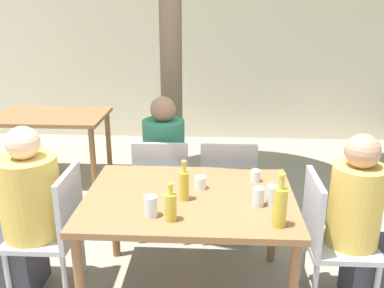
# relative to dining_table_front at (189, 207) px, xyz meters

# --- Properties ---
(cafe_building_wall) EXTENTS (10.00, 0.08, 2.80)m
(cafe_building_wall) POSITION_rel_dining_table_front_xyz_m (0.00, 3.60, 0.73)
(cafe_building_wall) COLOR beige
(cafe_building_wall) RESTS_ON ground_plane
(dining_table_front) EXTENTS (1.34, 1.00, 0.75)m
(dining_table_front) POSITION_rel_dining_table_front_xyz_m (0.00, 0.00, 0.00)
(dining_table_front) COLOR brown
(dining_table_front) RESTS_ON ground_plane
(dining_table_back) EXTENTS (1.21, 0.78, 0.75)m
(dining_table_back) POSITION_rel_dining_table_front_xyz_m (-1.65, 1.94, -0.02)
(dining_table_back) COLOR brown
(dining_table_back) RESTS_ON ground_plane
(patio_chair_0) EXTENTS (0.44, 0.44, 0.89)m
(patio_chair_0) POSITION_rel_dining_table_front_xyz_m (-0.90, 0.00, -0.17)
(patio_chair_0) COLOR #B2B2B7
(patio_chair_0) RESTS_ON ground_plane
(patio_chair_1) EXTENTS (0.44, 0.44, 0.89)m
(patio_chair_1) POSITION_rel_dining_table_front_xyz_m (0.90, 0.00, -0.17)
(patio_chair_1) COLOR #B2B2B7
(patio_chair_1) RESTS_ON ground_plane
(patio_chair_2) EXTENTS (0.44, 0.44, 0.89)m
(patio_chair_2) POSITION_rel_dining_table_front_xyz_m (-0.27, 0.73, -0.17)
(patio_chair_2) COLOR #B2B2B7
(patio_chair_2) RESTS_ON ground_plane
(patio_chair_3) EXTENTS (0.44, 0.44, 0.89)m
(patio_chair_3) POSITION_rel_dining_table_front_xyz_m (0.27, 0.73, -0.17)
(patio_chair_3) COLOR #B2B2B7
(patio_chair_3) RESTS_ON ground_plane
(person_seated_0) EXTENTS (0.60, 0.40, 1.20)m
(person_seated_0) POSITION_rel_dining_table_front_xyz_m (-1.13, -0.00, -0.13)
(person_seated_0) COLOR #383842
(person_seated_0) RESTS_ON ground_plane
(person_seated_1) EXTENTS (0.57, 0.33, 1.18)m
(person_seated_1) POSITION_rel_dining_table_front_xyz_m (1.14, -0.00, -0.14)
(person_seated_1) COLOR #383842
(person_seated_1) RESTS_ON ground_plane
(person_seated_2) EXTENTS (0.35, 0.58, 1.20)m
(person_seated_2) POSITION_rel_dining_table_front_xyz_m (-0.27, 0.96, -0.13)
(person_seated_2) COLOR #383842
(person_seated_2) RESTS_ON ground_plane
(oil_cruet_0) EXTENTS (0.06, 0.06, 0.26)m
(oil_cruet_0) POSITION_rel_dining_table_front_xyz_m (-0.03, -0.05, 0.18)
(oil_cruet_0) COLOR gold
(oil_cruet_0) RESTS_ON dining_table_front
(oil_cruet_1) EXTENTS (0.08, 0.08, 0.31)m
(oil_cruet_1) POSITION_rel_dining_table_front_xyz_m (0.52, -0.35, 0.20)
(oil_cruet_1) COLOR gold
(oil_cruet_1) RESTS_ON dining_table_front
(oil_cruet_2) EXTENTS (0.07, 0.07, 0.23)m
(oil_cruet_2) POSITION_rel_dining_table_front_xyz_m (-0.09, -0.32, 0.17)
(oil_cruet_2) COLOR gold
(oil_cruet_2) RESTS_ON dining_table_front
(drinking_glass_0) EXTENTS (0.07, 0.07, 0.12)m
(drinking_glass_0) POSITION_rel_dining_table_front_xyz_m (0.43, -0.11, 0.14)
(drinking_glass_0) COLOR silver
(drinking_glass_0) RESTS_ON dining_table_front
(drinking_glass_1) EXTENTS (0.08, 0.08, 0.08)m
(drinking_glass_1) POSITION_rel_dining_table_front_xyz_m (0.07, 0.12, 0.12)
(drinking_glass_1) COLOR white
(drinking_glass_1) RESTS_ON dining_table_front
(drinking_glass_2) EXTENTS (0.07, 0.07, 0.08)m
(drinking_glass_2) POSITION_rel_dining_table_front_xyz_m (0.44, 0.26, 0.12)
(drinking_glass_2) COLOR silver
(drinking_glass_2) RESTS_ON dining_table_front
(drinking_glass_3) EXTENTS (0.07, 0.07, 0.12)m
(drinking_glass_3) POSITION_rel_dining_table_front_xyz_m (0.51, -0.08, 0.14)
(drinking_glass_3) COLOR silver
(drinking_glass_3) RESTS_ON dining_table_front
(drinking_glass_4) EXTENTS (0.08, 0.08, 0.13)m
(drinking_glass_4) POSITION_rel_dining_table_front_xyz_m (-0.21, -0.28, 0.14)
(drinking_glass_4) COLOR silver
(drinking_glass_4) RESTS_ON dining_table_front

